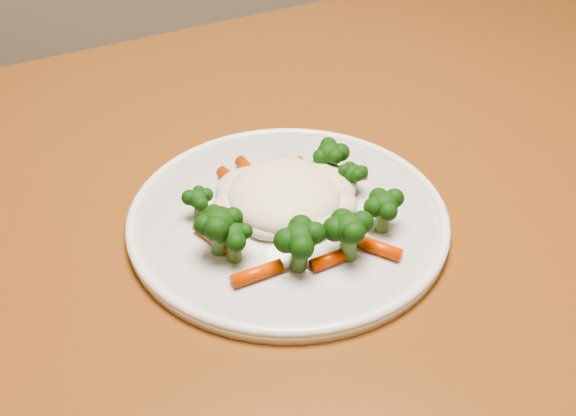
% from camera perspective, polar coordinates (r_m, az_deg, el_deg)
% --- Properties ---
extents(dining_table, '(1.37, 1.09, 0.75)m').
position_cam_1_polar(dining_table, '(0.82, 3.33, -2.63)').
color(dining_table, brown).
rests_on(dining_table, ground).
extents(plate, '(0.30, 0.30, 0.01)m').
position_cam_1_polar(plate, '(0.68, -0.00, -0.97)').
color(plate, white).
rests_on(plate, dining_table).
extents(meal, '(0.20, 0.19, 0.05)m').
position_cam_1_polar(meal, '(0.66, 0.16, 0.63)').
color(meal, '#FBE9C9').
rests_on(meal, plate).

